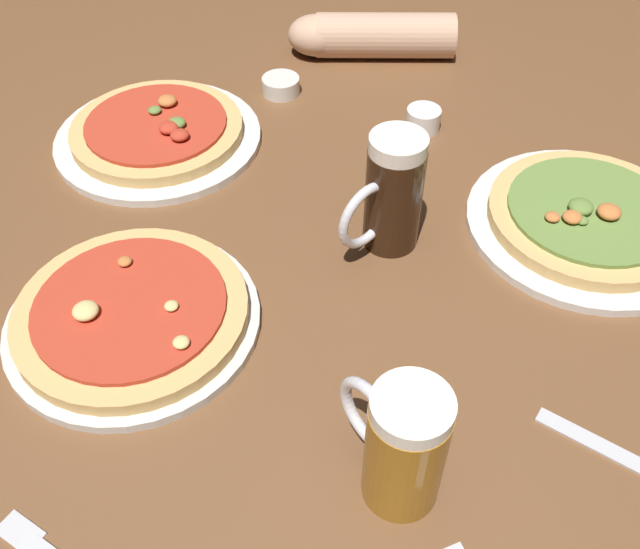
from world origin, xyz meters
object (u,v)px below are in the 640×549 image
Objects in this scene: ramekin_sauce at (423,119)px; diner_arm at (366,35)px; pizza_plate_side at (158,133)px; ramekin_butter at (281,86)px; beer_mug_dark at (402,445)px; pizza_plate_near at (132,315)px; beer_mug_amber at (391,195)px; pizza_plate_far at (588,219)px.

diner_arm is at bearing 113.07° from ramekin_sauce.
pizza_plate_side reaches higher than ramekin_butter.
ramekin_butter is at bearing 104.88° from beer_mug_dark.
pizza_plate_near is 5.59× the size of ramekin_sauce.
beer_mug_dark is 0.91× the size of beer_mug_amber.
pizza_plate_near is 0.34m from beer_mug_amber.
beer_mug_amber is at bearing -170.54° from pizza_plate_far.
ramekin_sauce is (-0.21, 0.22, 0.00)m from pizza_plate_far.
ramekin_sauce is (0.05, 0.61, -0.05)m from beer_mug_dark.
ramekin_butter is (-0.23, 0.09, -0.00)m from ramekin_sauce.
ramekin_butter is 0.21× the size of diner_arm.
ramekin_butter is at bearing 116.64° from beer_mug_amber.
ramekin_butter is at bearing 41.21° from pizza_plate_side.
pizza_plate_near is at bearing -159.82° from pizza_plate_far.
ramekin_butter is (-0.18, 0.70, -0.06)m from beer_mug_dark.
pizza_plate_far is 0.28m from beer_mug_amber.
beer_mug_amber reaches higher than beer_mug_dark.
pizza_plate_near is 0.93× the size of pizza_plate_far.
diner_arm is at bearing 44.09° from ramekin_butter.
pizza_plate_far is at bearing -45.92° from ramekin_sauce.
diner_arm reaches higher than ramekin_butter.
beer_mug_dark is at bearing -86.65° from diner_arm.
beer_mug_dark is at bearing -94.34° from ramekin_sauce.
pizza_plate_near is 0.95× the size of pizza_plate_side.
beer_mug_dark is at bearing -31.05° from pizza_plate_near.
diner_arm is at bearing 124.76° from pizza_plate_far.
ramekin_sauce is 0.18× the size of diner_arm.
pizza_plate_near is at bearing -103.17° from ramekin_butter.
pizza_plate_far is at bearing 56.72° from beer_mug_dark.
diner_arm is at bearing 42.52° from pizza_plate_side.
beer_mug_dark is 0.35m from beer_mug_amber.
beer_mug_dark is 0.83m from diner_arm.
beer_mug_amber is 0.27m from ramekin_sauce.
pizza_plate_far is 2.16× the size of beer_mug_dark.
pizza_plate_far reaches higher than pizza_plate_near.
pizza_plate_side is 0.41m from ramekin_sauce.
pizza_plate_side is 2.12× the size of beer_mug_dark.
pizza_plate_side is at bearing 165.70° from pizza_plate_far.
diner_arm is (-0.05, 0.83, -0.03)m from beer_mug_dark.
pizza_plate_near and pizza_plate_side have the same top height.
pizza_plate_far is at bearing -55.24° from diner_arm.
diner_arm is (0.14, 0.13, 0.02)m from ramekin_butter.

